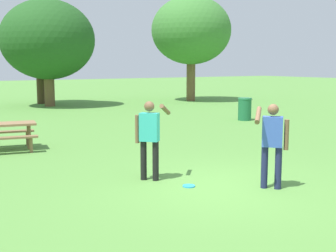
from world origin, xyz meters
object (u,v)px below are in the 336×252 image
(tree_slender_mid, at_px, (39,40))
(tree_back_left, at_px, (191,31))
(person_thrower, at_px, (272,139))
(frisbee, at_px, (189,186))
(trash_can_beside_table, at_px, (245,109))
(tree_far_right, at_px, (48,40))
(picnic_table_near, at_px, (4,131))
(person_catcher, at_px, (150,134))

(tree_slender_mid, xyz_separation_m, tree_back_left, (8.88, -3.08, 0.67))
(person_thrower, distance_m, frisbee, 1.85)
(trash_can_beside_table, bearing_deg, tree_slender_mid, 111.23)
(person_thrower, bearing_deg, tree_back_left, 58.93)
(tree_slender_mid, bearing_deg, trash_can_beside_table, -68.77)
(person_thrower, distance_m, tree_back_left, 21.07)
(frisbee, bearing_deg, trash_can_beside_table, 42.23)
(trash_can_beside_table, distance_m, tree_far_right, 12.29)
(frisbee, distance_m, trash_can_beside_table, 10.84)
(picnic_table_near, height_order, tree_slender_mid, tree_slender_mid)
(picnic_table_near, xyz_separation_m, trash_can_beside_table, (10.21, 1.50, -0.08))
(person_catcher, xyz_separation_m, tree_far_right, (3.41, 17.17, 2.76))
(person_catcher, bearing_deg, picnic_table_near, 110.24)
(tree_back_left, bearing_deg, trash_can_beside_table, -112.52)
(tree_back_left, bearing_deg, frisbee, -125.44)
(frisbee, bearing_deg, person_catcher, 114.11)
(person_catcher, xyz_separation_m, trash_can_beside_table, (8.40, 6.42, -0.48))
(person_thrower, distance_m, tree_far_right, 19.27)
(person_catcher, xyz_separation_m, frisbee, (0.38, -0.86, -0.95))
(tree_far_right, height_order, tree_slender_mid, tree_far_right)
(frisbee, distance_m, picnic_table_near, 6.20)
(person_catcher, height_order, picnic_table_near, person_catcher)
(person_thrower, xyz_separation_m, trash_can_beside_table, (6.76, 8.24, -0.48))
(person_catcher, height_order, frisbee, person_catcher)
(tree_far_right, relative_size, tree_back_left, 0.89)
(picnic_table_near, relative_size, tree_back_left, 0.29)
(tree_far_right, bearing_deg, tree_slender_mid, 87.56)
(person_thrower, distance_m, person_catcher, 2.45)
(trash_can_beside_table, bearing_deg, picnic_table_near, -171.64)
(person_thrower, height_order, trash_can_beside_table, person_thrower)
(tree_far_right, height_order, tree_back_left, tree_back_left)
(trash_can_beside_table, xyz_separation_m, tree_back_left, (3.96, 9.56, 4.01))
(person_thrower, xyz_separation_m, tree_back_left, (10.72, 17.80, 3.53))
(picnic_table_near, bearing_deg, person_thrower, -62.82)
(person_catcher, bearing_deg, tree_far_right, 78.77)
(person_catcher, height_order, tree_slender_mid, tree_slender_mid)
(person_catcher, relative_size, tree_slender_mid, 0.31)
(picnic_table_near, distance_m, tree_back_left, 18.41)
(frisbee, height_order, tree_far_right, tree_far_right)
(person_thrower, height_order, frisbee, person_thrower)
(person_catcher, distance_m, picnic_table_near, 5.25)
(frisbee, bearing_deg, tree_far_right, 80.48)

